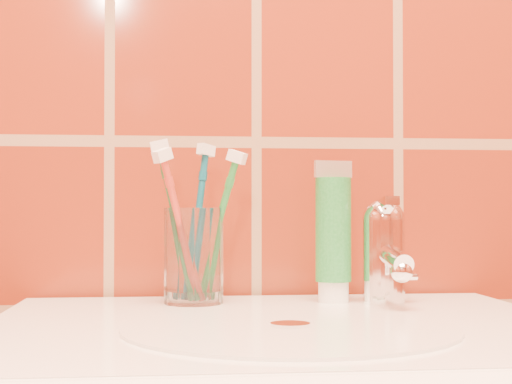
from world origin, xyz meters
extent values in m
cylinder|color=silver|center=(0.00, 0.91, 0.85)|extent=(0.30, 0.30, 0.00)
cylinder|color=white|center=(0.00, 0.91, 0.85)|extent=(0.04, 0.04, 0.00)
cylinder|color=white|center=(-0.08, 1.11, 0.90)|extent=(0.08, 0.08, 0.11)
cylinder|color=white|center=(0.08, 1.11, 0.86)|extent=(0.03, 0.03, 0.02)
cylinder|color=#1B742D|center=(0.08, 1.11, 0.93)|extent=(0.04, 0.04, 0.12)
cube|color=beige|center=(0.08, 1.11, 1.00)|extent=(0.05, 0.01, 0.02)
cylinder|color=white|center=(0.14, 1.09, 0.90)|extent=(0.05, 0.05, 0.09)
sphere|color=white|center=(0.14, 1.09, 0.94)|extent=(0.05, 0.05, 0.05)
cylinder|color=white|center=(0.14, 1.06, 0.91)|extent=(0.02, 0.09, 0.03)
cube|color=white|center=(0.14, 1.08, 0.96)|extent=(0.02, 0.06, 0.01)
camera|label=1|loc=(-0.10, 0.22, 0.96)|focal=55.00mm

